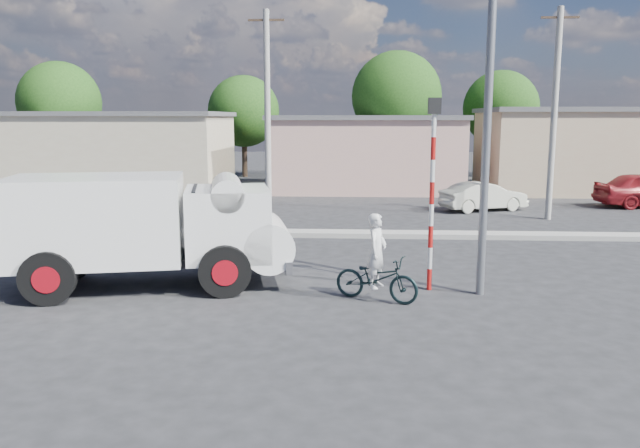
# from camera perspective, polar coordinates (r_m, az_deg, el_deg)

# --- Properties ---
(ground_plane) EXTENTS (120.00, 120.00, 0.00)m
(ground_plane) POSITION_cam_1_polar(r_m,az_deg,el_deg) (13.25, -3.31, -7.55)
(ground_plane) COLOR #252527
(ground_plane) RESTS_ON ground
(median) EXTENTS (40.00, 0.80, 0.16)m
(median) POSITION_cam_1_polar(r_m,az_deg,el_deg) (20.98, -0.80, -0.86)
(median) COLOR #99968E
(median) RESTS_ON ground
(truck) EXTENTS (6.69, 3.62, 2.62)m
(truck) POSITION_cam_1_polar(r_m,az_deg,el_deg) (14.95, -15.11, -0.17)
(truck) COLOR black
(truck) RESTS_ON ground
(bicycle) EXTENTS (2.00, 1.37, 1.00)m
(bicycle) POSITION_cam_1_polar(r_m,az_deg,el_deg) (13.57, 5.19, -4.97)
(bicycle) COLOR black
(bicycle) RESTS_ON ground
(cyclist) EXTENTS (0.59, 0.69, 1.61)m
(cyclist) POSITION_cam_1_polar(r_m,az_deg,el_deg) (13.50, 5.21, -3.70)
(cyclist) COLOR white
(cyclist) RESTS_ON ground
(car_cream) EXTENTS (3.91, 2.57, 1.22)m
(car_cream) POSITION_cam_1_polar(r_m,az_deg,el_deg) (27.52, 14.72, 2.46)
(car_cream) COLOR beige
(car_cream) RESTS_ON ground
(traffic_pole) EXTENTS (0.28, 0.18, 4.36)m
(traffic_pole) POSITION_cam_1_polar(r_m,az_deg,el_deg) (14.23, 10.24, 4.18)
(traffic_pole) COLOR red
(traffic_pole) RESTS_ON ground
(streetlight) EXTENTS (2.34, 0.22, 9.00)m
(streetlight) POSITION_cam_1_polar(r_m,az_deg,el_deg) (14.06, 14.59, 13.62)
(streetlight) COLOR slate
(streetlight) RESTS_ON ground
(building_row) EXTENTS (37.80, 7.30, 4.44)m
(building_row) POSITION_cam_1_polar(r_m,az_deg,el_deg) (34.62, 2.70, 6.73)
(building_row) COLOR #C4B394
(building_row) RESTS_ON ground
(tree_row) EXTENTS (34.13, 7.32, 8.10)m
(tree_row) POSITION_cam_1_polar(r_m,az_deg,el_deg) (41.37, -1.91, 10.95)
(tree_row) COLOR #38281E
(tree_row) RESTS_ON ground
(utility_poles) EXTENTS (35.40, 0.24, 8.00)m
(utility_poles) POSITION_cam_1_polar(r_m,az_deg,el_deg) (24.63, 7.54, 9.95)
(utility_poles) COLOR #99968E
(utility_poles) RESTS_ON ground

